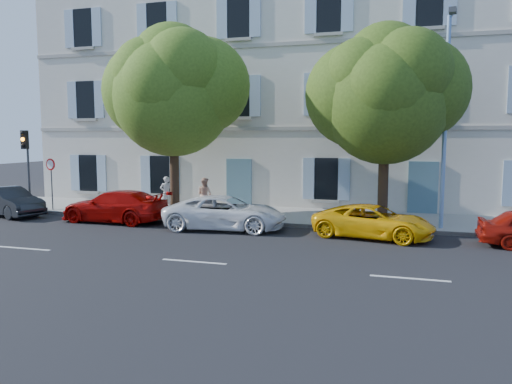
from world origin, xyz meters
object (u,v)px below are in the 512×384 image
(car_red_coupe, at_px, (115,206))
(car_white_coupe, at_px, (225,213))
(traffic_light, at_px, (26,152))
(street_lamp, at_px, (446,109))
(car_yellow_supercar, at_px, (373,221))
(pedestrian_b, at_px, (205,195))
(road_sign, at_px, (51,173))
(car_dark_sedan, at_px, (8,202))
(tree_left, at_px, (173,97))
(pedestrian_a, at_px, (166,193))
(tree_right, at_px, (385,101))

(car_red_coupe, distance_m, car_white_coupe, 5.08)
(car_red_coupe, xyz_separation_m, traffic_light, (-5.51, 1.22, 2.19))
(car_red_coupe, relative_size, street_lamp, 0.59)
(car_yellow_supercar, height_order, pedestrian_b, pedestrian_b)
(road_sign, bearing_deg, car_red_coupe, -18.08)
(traffic_light, bearing_deg, road_sign, 8.38)
(car_dark_sedan, relative_size, traffic_light, 1.06)
(car_red_coupe, relative_size, car_yellow_supercar, 1.09)
(car_red_coupe, height_order, pedestrian_b, pedestrian_b)
(tree_left, relative_size, street_lamp, 1.02)
(traffic_light, height_order, pedestrian_a, traffic_light)
(tree_right, height_order, traffic_light, tree_right)
(car_red_coupe, height_order, car_white_coupe, car_red_coupe)
(car_white_coupe, bearing_deg, tree_right, -78.04)
(tree_left, relative_size, road_sign, 3.30)
(car_dark_sedan, height_order, road_sign, road_sign)
(car_dark_sedan, xyz_separation_m, traffic_light, (0.05, 1.22, 2.21))
(car_yellow_supercar, height_order, tree_left, tree_left)
(traffic_light, distance_m, pedestrian_a, 6.96)
(car_yellow_supercar, relative_size, street_lamp, 0.54)
(car_yellow_supercar, height_order, street_lamp, street_lamp)
(traffic_light, bearing_deg, car_white_coupe, -7.96)
(tree_left, xyz_separation_m, road_sign, (-6.33, -0.18, -3.42))
(tree_left, xyz_separation_m, tree_right, (8.91, 0.05, -0.37))
(car_dark_sedan, distance_m, car_white_coupe, 10.64)
(tree_right, bearing_deg, car_white_coupe, -162.20)
(tree_right, relative_size, street_lamp, 0.95)
(road_sign, distance_m, pedestrian_a, 5.55)
(car_dark_sedan, height_order, tree_left, tree_left)
(tree_left, distance_m, tree_right, 8.92)
(car_dark_sedan, xyz_separation_m, car_red_coupe, (5.56, -0.01, 0.02))
(car_white_coupe, xyz_separation_m, traffic_light, (-10.59, 1.48, 2.21))
(car_white_coupe, xyz_separation_m, car_yellow_supercar, (5.65, -0.00, -0.07))
(traffic_light, xyz_separation_m, street_lamp, (18.63, 0.28, 1.77))
(pedestrian_b, bearing_deg, tree_right, -165.25)
(tree_left, xyz_separation_m, street_lamp, (11.09, -0.08, -0.70))
(tree_right, bearing_deg, tree_left, -179.69)
(car_white_coupe, bearing_deg, pedestrian_a, 47.18)
(car_dark_sedan, xyz_separation_m, road_sign, (1.26, 1.40, 1.25))
(tree_left, bearing_deg, tree_right, 0.31)
(car_dark_sedan, height_order, car_white_coupe, same)
(traffic_light, relative_size, pedestrian_a, 2.34)
(car_dark_sedan, bearing_deg, car_yellow_supercar, -73.01)
(traffic_light, bearing_deg, tree_right, 1.41)
(tree_left, distance_m, pedestrian_b, 4.65)
(road_sign, relative_size, street_lamp, 0.31)
(tree_right, height_order, pedestrian_a, tree_right)
(car_white_coupe, distance_m, street_lamp, 9.15)
(tree_right, bearing_deg, car_yellow_supercar, -96.74)
(car_dark_sedan, xyz_separation_m, pedestrian_a, (6.55, 2.82, 0.29))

